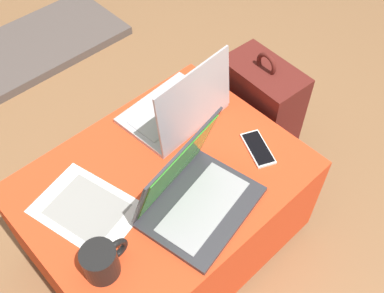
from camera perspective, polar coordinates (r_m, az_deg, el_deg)
ground_plane at (r=1.75m, az=-3.00°, el=-11.88°), size 14.00×14.00×0.00m
ottoman at (r=1.56m, az=-3.32°, el=-8.28°), size 0.85×0.65×0.42m
laptop_near at (r=1.28m, az=0.15°, el=-5.96°), size 0.37×0.31×0.25m
laptop_far at (r=1.50m, az=-1.61°, el=4.86°), size 0.34×0.26×0.25m
cell_phone at (r=1.46m, az=8.37°, el=-0.25°), size 0.12×0.16×0.01m
backpack at (r=1.83m, az=8.61°, el=3.98°), size 0.25×0.32×0.55m
paper_sheet at (r=1.35m, az=-13.21°, el=-7.73°), size 0.28×0.34×0.00m
coffee_mug at (r=1.21m, az=-11.39°, el=-14.05°), size 0.13×0.09×0.10m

